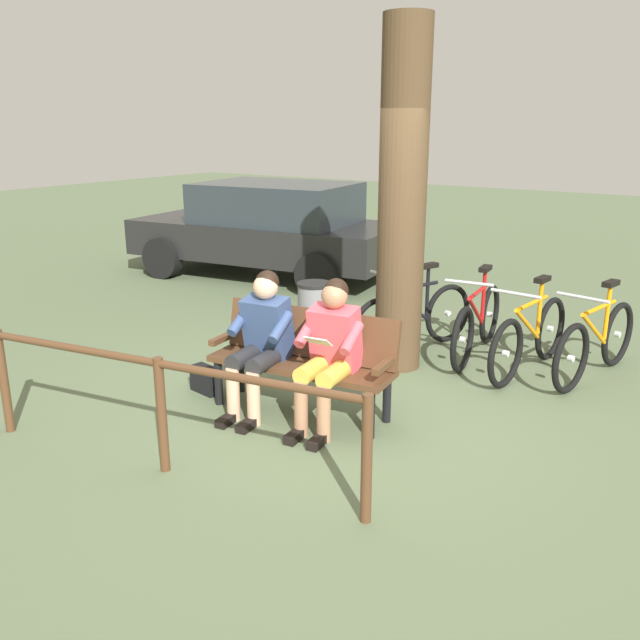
# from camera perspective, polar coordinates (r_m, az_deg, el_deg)

# --- Properties ---
(ground_plane) EXTENTS (40.00, 40.00, 0.00)m
(ground_plane) POSITION_cam_1_polar(r_m,az_deg,el_deg) (5.85, 1.41, -7.75)
(ground_plane) COLOR #566647
(bench) EXTENTS (1.64, 0.66, 0.87)m
(bench) POSITION_cam_1_polar(r_m,az_deg,el_deg) (5.72, -1.31, -2.84)
(bench) COLOR #51331E
(bench) RESTS_ON ground
(person_reading) EXTENTS (0.52, 0.80, 1.20)m
(person_reading) POSITION_cam_1_polar(r_m,az_deg,el_deg) (5.39, 0.80, -2.28)
(person_reading) COLOR #D84C59
(person_reading) RESTS_ON ground
(person_companion) EXTENTS (0.52, 0.80, 1.20)m
(person_companion) POSITION_cam_1_polar(r_m,az_deg,el_deg) (5.69, -4.96, -1.32)
(person_companion) COLOR #334772
(person_companion) RESTS_ON ground
(handbag) EXTENTS (0.32, 0.19, 0.24)m
(handbag) POSITION_cam_1_polar(r_m,az_deg,el_deg) (6.30, -9.58, -4.97)
(handbag) COLOR black
(handbag) RESTS_ON ground
(tree_trunk) EXTENTS (0.46, 0.46, 3.31)m
(tree_trunk) POSITION_cam_1_polar(r_m,az_deg,el_deg) (6.57, 6.93, 9.88)
(tree_trunk) COLOR #4C3823
(tree_trunk) RESTS_ON ground
(litter_bin) EXTENTS (0.37, 0.37, 0.78)m
(litter_bin) POSITION_cam_1_polar(r_m,az_deg,el_deg) (7.13, -0.46, 0.12)
(litter_bin) COLOR slate
(litter_bin) RESTS_ON ground
(bicycle_silver) EXTENTS (0.51, 1.66, 0.94)m
(bicycle_silver) POSITION_cam_1_polar(r_m,az_deg,el_deg) (6.97, 22.20, -1.78)
(bicycle_silver) COLOR black
(bicycle_silver) RESTS_ON ground
(bicycle_green) EXTENTS (0.48, 1.68, 0.94)m
(bicycle_green) POSITION_cam_1_polar(r_m,az_deg,el_deg) (6.92, 17.22, -1.41)
(bicycle_green) COLOR black
(bicycle_green) RESTS_ON ground
(bicycle_purple) EXTENTS (0.48, 1.68, 0.94)m
(bicycle_purple) POSITION_cam_1_polar(r_m,az_deg,el_deg) (7.25, 13.08, -0.28)
(bicycle_purple) COLOR black
(bicycle_purple) RESTS_ON ground
(bicycle_red) EXTENTS (0.71, 1.59, 0.94)m
(bicycle_red) POSITION_cam_1_polar(r_m,az_deg,el_deg) (7.33, 7.90, 0.17)
(bicycle_red) COLOR black
(bicycle_red) RESTS_ON ground
(railing_fence) EXTENTS (3.08, 0.56, 0.85)m
(railing_fence) POSITION_cam_1_polar(r_m,az_deg,el_deg) (4.82, -13.30, -6.00)
(railing_fence) COLOR #51331E
(railing_fence) RESTS_ON ground
(parked_car) EXTENTS (4.40, 2.43, 1.47)m
(parked_car) POSITION_cam_1_polar(r_m,az_deg,el_deg) (10.78, -4.23, 7.77)
(parked_car) COLOR black
(parked_car) RESTS_ON ground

